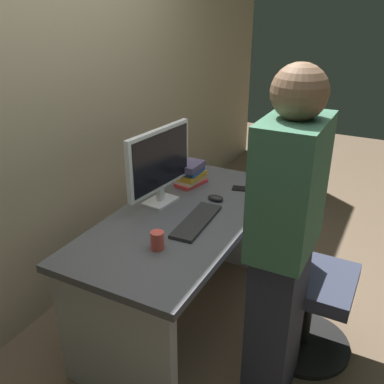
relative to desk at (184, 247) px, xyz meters
The scene contains 12 objects.
ground_plane 0.51m from the desk, ahead, with size 9.00×9.00×0.00m, color brown.
wall_back 1.31m from the desk, 90.00° to the left, with size 6.40×0.10×3.00m, color tan.
desk is the anchor object (origin of this frame).
office_chair 0.69m from the desk, 82.20° to the right, with size 0.52×0.52×0.94m.
person_at_desk 0.78m from the desk, 113.54° to the right, with size 0.40×0.24×1.64m.
monitor 0.52m from the desk, 70.54° to the left, with size 0.54×0.16×0.46m.
keyboard 0.26m from the desk, 117.76° to the right, with size 0.43×0.13×0.02m, color #262626.
mouse 0.35m from the desk, 18.71° to the right, with size 0.06×0.10×0.03m, color black.
cup_near_keyboard 0.47m from the desk, behind, with size 0.07×0.07×0.09m, color #D84C3F.
book_stack 0.52m from the desk, 22.61° to the left, with size 0.23×0.16×0.15m.
cell_phone 0.55m from the desk, 20.12° to the right, with size 0.07×0.14×0.01m, color black.
handbag 0.97m from the desk, 30.58° to the right, with size 0.34×0.14×0.38m.
Camera 1 is at (-1.88, -1.03, 1.85)m, focal length 39.85 mm.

